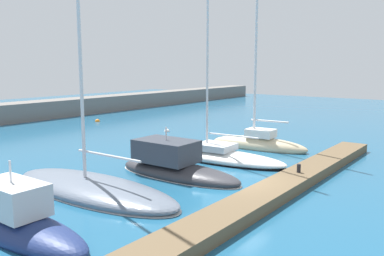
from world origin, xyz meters
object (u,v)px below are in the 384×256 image
sailboat_slate_second (92,187)px  dock_bollard (299,168)px  sailboat_white_fourth (219,155)px  mooring_buoy_orange (97,122)px  sailboat_sand_fifth (258,142)px  mooring_buoy_white (167,132)px  motorboat_charcoal_third (175,166)px  motorboat_navy_nearest (16,221)px

sailboat_slate_second → dock_bollard: (7.55, -7.25, 0.49)m
sailboat_white_fourth → mooring_buoy_orange: size_ratio=30.47×
sailboat_sand_fifth → dock_bollard: (-6.68, -5.85, 0.27)m
sailboat_sand_fifth → mooring_buoy_white: size_ratio=30.93×
mooring_buoy_white → motorboat_charcoal_third: bearing=-138.1°
motorboat_navy_nearest → sailboat_slate_second: 5.04m
sailboat_slate_second → mooring_buoy_white: bearing=-61.4°
motorboat_charcoal_third → sailboat_sand_fifth: (9.45, -0.20, -0.03)m
motorboat_charcoal_third → dock_bollard: (2.77, -6.05, 0.24)m
motorboat_navy_nearest → dock_bollard: size_ratio=17.28×
motorboat_navy_nearest → motorboat_charcoal_third: 9.58m
sailboat_slate_second → motorboat_charcoal_third: size_ratio=2.35×
sailboat_slate_second → mooring_buoy_orange: size_ratio=34.43×
motorboat_navy_nearest → sailboat_white_fourth: size_ratio=0.46×
motorboat_navy_nearest → mooring_buoy_white: size_ratio=14.14×
motorboat_navy_nearest → sailboat_sand_fifth: size_ratio=0.46×
sailboat_white_fourth → sailboat_sand_fifth: sailboat_white_fourth is taller
sailboat_slate_second → mooring_buoy_white: sailboat_slate_second is taller
motorboat_charcoal_third → mooring_buoy_orange: bearing=-30.8°
sailboat_slate_second → motorboat_charcoal_third: 4.94m
motorboat_navy_nearest → sailboat_white_fourth: 14.05m
mooring_buoy_orange → dock_bollard: size_ratio=1.22×
motorboat_charcoal_third → sailboat_white_fourth: bearing=-90.5°
sailboat_white_fourth → mooring_buoy_white: sailboat_white_fourth is taller
dock_bollard → mooring_buoy_white: bearing=62.4°
sailboat_slate_second → mooring_buoy_orange: (16.70, 19.27, -0.26)m
motorboat_charcoal_third → mooring_buoy_white: bearing=-48.7°
motorboat_charcoal_third → sailboat_white_fourth: sailboat_white_fourth is taller
motorboat_charcoal_third → sailboat_white_fourth: (4.47, 0.01, -0.16)m
motorboat_navy_nearest → mooring_buoy_orange: 29.94m
sailboat_slate_second → sailboat_sand_fifth: (14.23, -1.40, 0.23)m
sailboat_sand_fifth → dock_bollard: 8.88m
mooring_buoy_white → dock_bollard: size_ratio=1.22×
sailboat_white_fourth → mooring_buoy_orange: (7.44, 20.47, -0.35)m
sailboat_slate_second → sailboat_white_fourth: (9.26, -1.20, 0.09)m
motorboat_charcoal_third → sailboat_slate_second: bearing=75.2°
sailboat_slate_second → sailboat_sand_fifth: sailboat_slate_second is taller
sailboat_sand_fifth → mooring_buoy_orange: size_ratio=30.87×
sailboat_white_fourth → mooring_buoy_white: (6.74, 10.06, -0.35)m
sailboat_sand_fifth → motorboat_navy_nearest: bearing=86.5°
motorboat_charcoal_third → mooring_buoy_white: size_ratio=14.71×
sailboat_slate_second → mooring_buoy_white: 18.29m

